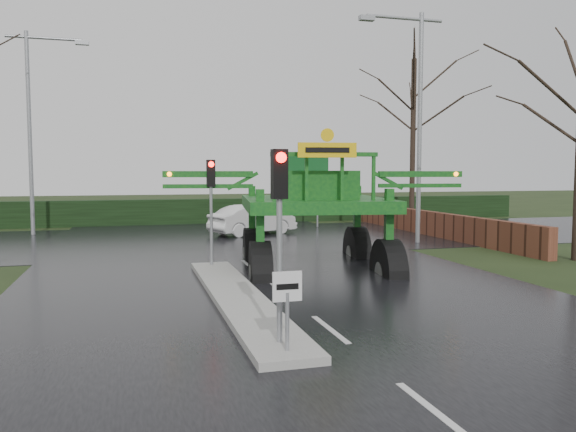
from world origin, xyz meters
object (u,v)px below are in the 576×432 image
object	(u,v)px
white_sedan	(253,235)
crop_sprayer	(259,190)
traffic_signal_near	(279,204)
traffic_signal_mid	(211,189)
keep_left_sign	(287,298)
street_light_right	(414,106)
traffic_signal_far	(318,182)
street_light_left_far	(36,114)

from	to	relation	value
white_sedan	crop_sprayer	bearing A→B (deg)	145.16
traffic_signal_near	traffic_signal_mid	distance (m)	8.50
keep_left_sign	street_light_right	bearing A→B (deg)	54.88
traffic_signal_far	traffic_signal_mid	bearing A→B (deg)	58.07
traffic_signal_near	traffic_signal_far	xyz separation A→B (m)	(7.80, 21.02, 0.00)
traffic_signal_near	traffic_signal_far	size ratio (longest dim) A/B	1.00
traffic_signal_near	crop_sprayer	world-z (taller)	crop_sprayer
traffic_signal_far	white_sedan	xyz separation A→B (m)	(-4.39, -2.93, -2.59)
keep_left_sign	street_light_left_far	distance (m)	23.11
keep_left_sign	crop_sprayer	bearing A→B (deg)	80.61
keep_left_sign	traffic_signal_near	size ratio (longest dim) A/B	0.38
white_sedan	street_light_left_far	bearing A→B (deg)	50.47
traffic_signal_near	traffic_signal_mid	xyz separation A→B (m)	(0.00, 8.50, 0.00)
street_light_left_far	white_sedan	bearing A→B (deg)	-15.80
street_light_left_far	crop_sprayer	world-z (taller)	street_light_left_far
traffic_signal_near	street_light_left_far	size ratio (longest dim) A/B	0.35
keep_left_sign	crop_sprayer	distance (m)	7.88
traffic_signal_mid	street_light_right	size ratio (longest dim) A/B	0.35
traffic_signal_mid	street_light_right	distance (m)	11.05
traffic_signal_mid	traffic_signal_far	bearing A→B (deg)	58.07
keep_left_sign	traffic_signal_mid	bearing A→B (deg)	90.00
traffic_signal_mid	street_light_left_far	xyz separation A→B (m)	(-6.89, 12.51, 3.40)
keep_left_sign	traffic_signal_mid	xyz separation A→B (m)	(0.00, 8.99, 1.53)
traffic_signal_far	traffic_signal_near	bearing A→B (deg)	69.64
keep_left_sign	street_light_left_far	world-z (taller)	street_light_left_far
traffic_signal_far	white_sedan	distance (m)	5.87
keep_left_sign	white_sedan	world-z (taller)	keep_left_sign
street_light_left_far	white_sedan	xyz separation A→B (m)	(10.31, -2.92, -5.99)
traffic_signal_far	street_light_left_far	xyz separation A→B (m)	(-14.69, -0.01, 3.40)
traffic_signal_near	keep_left_sign	bearing A→B (deg)	-90.00
street_light_left_far	crop_sprayer	bearing A→B (deg)	-59.56
traffic_signal_far	street_light_right	bearing A→B (deg)	101.95
street_light_left_far	white_sedan	distance (m)	12.27
keep_left_sign	traffic_signal_far	size ratio (longest dim) A/B	0.38
keep_left_sign	traffic_signal_far	world-z (taller)	traffic_signal_far
street_light_right	street_light_left_far	bearing A→B (deg)	153.98
crop_sprayer	traffic_signal_far	bearing A→B (deg)	73.32
traffic_signal_near	street_light_right	xyz separation A→B (m)	(9.49, 13.01, 3.40)
traffic_signal_near	street_light_right	size ratio (longest dim) A/B	0.35
keep_left_sign	crop_sprayer	size ratio (longest dim) A/B	0.14
keep_left_sign	crop_sprayer	xyz separation A→B (m)	(1.26, 7.62, 1.55)
crop_sprayer	white_sedan	xyz separation A→B (m)	(2.15, 10.96, -2.61)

